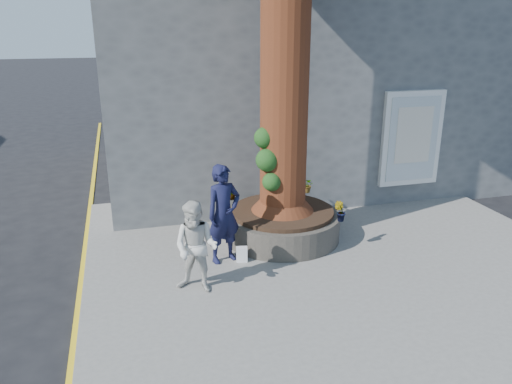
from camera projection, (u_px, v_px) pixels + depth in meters
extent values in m
plane|color=black|center=(273.00, 298.00, 8.14)|extent=(120.00, 120.00, 0.00)
cube|color=slate|center=(334.00, 257.00, 9.40)|extent=(9.00, 8.00, 0.12)
cube|color=yellow|center=(80.00, 292.00, 8.29)|extent=(0.10, 30.00, 0.01)
cube|color=#535658|center=(283.00, 68.00, 14.36)|extent=(10.00, 8.00, 6.00)
cube|color=white|center=(411.00, 139.00, 11.52)|extent=(1.50, 0.12, 2.20)
cube|color=silver|center=(413.00, 139.00, 11.47)|extent=(1.25, 0.04, 1.95)
cube|color=silver|center=(414.00, 135.00, 11.42)|extent=(0.90, 0.02, 1.30)
cylinder|color=black|center=(282.00, 225.00, 10.04)|extent=(2.30, 2.30, 0.52)
cylinder|color=black|center=(282.00, 211.00, 9.94)|extent=(2.04, 2.04, 0.08)
cylinder|color=#411E10|center=(286.00, 9.00, 8.71)|extent=(0.90, 0.90, 7.50)
cone|color=#411E10|center=(283.00, 193.00, 9.81)|extent=(1.24, 1.24, 0.70)
sphere|color=#173612|center=(267.00, 160.00, 9.29)|extent=(0.44, 0.44, 0.44)
sphere|color=#173612|center=(272.00, 182.00, 9.35)|extent=(0.36, 0.36, 0.36)
sphere|color=#173612|center=(265.00, 138.00, 9.27)|extent=(0.40, 0.40, 0.40)
imported|color=#121432|center=(224.00, 214.00, 8.86)|extent=(0.76, 0.62, 1.81)
imported|color=beige|center=(196.00, 247.00, 7.89)|extent=(0.93, 0.87, 1.52)
cube|color=white|center=(242.00, 254.00, 9.06)|extent=(0.22, 0.16, 0.28)
imported|color=gray|center=(272.00, 187.00, 10.65)|extent=(0.24, 0.23, 0.38)
imported|color=gray|center=(340.00, 211.00, 9.30)|extent=(0.29, 0.29, 0.38)
imported|color=gray|center=(231.00, 192.00, 10.44)|extent=(0.25, 0.25, 0.32)
imported|color=gray|center=(307.00, 185.00, 10.86)|extent=(0.37, 0.39, 0.34)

